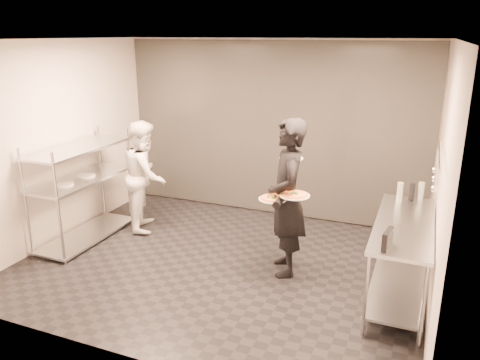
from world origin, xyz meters
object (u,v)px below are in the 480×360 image
at_px(waiter, 287,198).
at_px(bottle_clear, 421,191).
at_px(pizza_plate_far, 295,195).
at_px(bottle_green, 400,193).
at_px(pass_rack, 82,188).
at_px(prep_counter, 402,247).
at_px(pizza_plate_near, 273,198).
at_px(salad_plate, 291,157).
at_px(chef, 145,175).
at_px(bottle_dark, 412,192).
at_px(pos_monitor, 388,239).

distance_m(waiter, bottle_clear, 1.63).
xyz_separation_m(pizza_plate_far, bottle_green, (1.11, 0.68, -0.05)).
distance_m(pass_rack, prep_counter, 4.33).
distance_m(waiter, pizza_plate_near, 0.22).
bearing_deg(pass_rack, salad_plate, 9.38).
height_order(chef, salad_plate, chef).
bearing_deg(waiter, prep_counter, 60.26).
xyz_separation_m(pass_rack, salad_plate, (2.91, 0.48, 0.62)).
xyz_separation_m(pass_rack, bottle_green, (4.22, 0.64, 0.28)).
bearing_deg(bottle_dark, bottle_clear, 25.39).
bearing_deg(bottle_green, salad_plate, -173.29).
bearing_deg(pos_monitor, pass_rack, 179.04).
relative_size(chef, bottle_dark, 7.48).
xyz_separation_m(pizza_plate_far, pos_monitor, (1.10, -0.67, -0.08)).
bearing_deg(pos_monitor, chef, 167.29).
height_order(prep_counter, bottle_green, bottle_green).
xyz_separation_m(bottle_green, bottle_dark, (0.13, 0.12, -0.01)).
height_order(pass_rack, pizza_plate_far, pass_rack).
xyz_separation_m(pos_monitor, bottle_green, (0.01, 1.35, 0.03)).
bearing_deg(pizza_plate_near, salad_plate, 83.34).
bearing_deg(bottle_dark, chef, -179.14).
distance_m(prep_counter, waiter, 1.41).
height_order(pass_rack, bottle_clear, pass_rack).
height_order(waiter, pizza_plate_far, waiter).
height_order(chef, bottle_dark, chef).
xyz_separation_m(pizza_plate_near, bottle_dark, (1.51, 0.80, 0.02)).
bearing_deg(pizza_plate_near, chef, 161.70).
xyz_separation_m(prep_counter, salad_plate, (-1.42, 0.48, 0.77)).
relative_size(prep_counter, pizza_plate_far, 5.16).
height_order(pos_monitor, bottle_green, bottle_green).
height_order(pass_rack, pizza_plate_near, pass_rack).
distance_m(chef, pizza_plate_near, 2.37).
xyz_separation_m(waiter, pizza_plate_far, (0.14, -0.18, 0.12)).
bearing_deg(prep_counter, waiter, 174.27).
xyz_separation_m(prep_counter, pos_monitor, (-0.12, -0.72, 0.38)).
bearing_deg(bottle_green, bottle_clear, 35.77).
height_order(prep_counter, chef, chef).
bearing_deg(pass_rack, bottle_clear, 10.21).
distance_m(salad_plate, bottle_green, 1.37).
distance_m(pass_rack, salad_plate, 3.01).
bearing_deg(pos_monitor, pizza_plate_near, 162.41).
bearing_deg(bottle_clear, bottle_green, -144.23).
bearing_deg(pass_rack, bottle_green, 8.55).
height_order(waiter, pos_monitor, waiter).
bearing_deg(bottle_dark, bottle_green, -137.84).
distance_m(pass_rack, chef, 0.92).
distance_m(pizza_plate_near, salad_plate, 0.65).
distance_m(chef, pizza_plate_far, 2.63).
bearing_deg(bottle_green, pizza_plate_near, -153.73).
relative_size(salad_plate, bottle_green, 1.21).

